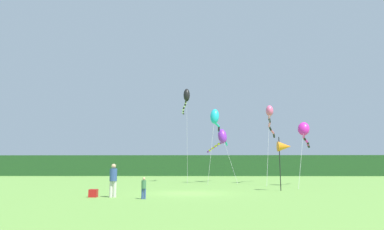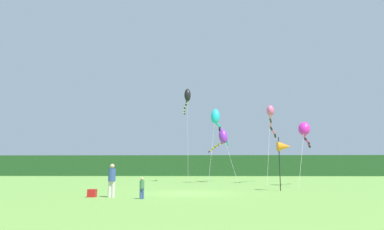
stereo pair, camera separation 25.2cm
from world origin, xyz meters
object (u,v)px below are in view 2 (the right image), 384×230
(cooler_box, at_px, (92,193))
(kite_cyan, at_px, (217,120))
(kite_rainbow, at_px, (271,115))
(kite_black, at_px, (187,97))
(person_adult, at_px, (112,178))
(person_child, at_px, (142,187))
(kite_magenta, at_px, (305,130))
(banner_flag_pole, at_px, (284,147))
(kite_purple, at_px, (222,137))

(cooler_box, bearing_deg, kite_cyan, 66.00)
(kite_rainbow, height_order, kite_black, kite_black)
(kite_rainbow, bearing_deg, person_adult, -126.53)
(person_adult, distance_m, kite_black, 20.73)
(person_child, height_order, kite_magenta, kite_magenta)
(person_child, xyz_separation_m, kite_rainbow, (9.94, 16.70, 6.22))
(person_child, relative_size, kite_black, 0.10)
(kite_rainbow, height_order, kite_cyan, kite_rainbow)
(person_child, bearing_deg, kite_magenta, 46.12)
(person_adult, xyz_separation_m, cooler_box, (-1.05, 0.11, -0.76))
(kite_rainbow, bearing_deg, kite_magenta, -65.27)
(person_child, bearing_deg, kite_cyan, 75.44)
(person_child, height_order, banner_flag_pole, banner_flag_pole)
(person_adult, distance_m, kite_purple, 19.81)
(kite_magenta, bearing_deg, kite_cyan, 144.94)
(banner_flag_pole, bearing_deg, kite_cyan, 109.38)
(person_child, distance_m, banner_flag_pole, 10.82)
(kite_black, bearing_deg, cooler_box, -102.73)
(person_adult, relative_size, cooler_box, 4.22)
(cooler_box, distance_m, kite_rainbow, 21.26)
(kite_rainbow, bearing_deg, cooler_box, -129.11)
(kite_magenta, distance_m, kite_black, 13.54)
(kite_cyan, relative_size, kite_black, 0.92)
(cooler_box, bearing_deg, kite_purple, 66.05)
(person_adult, xyz_separation_m, kite_magenta, (13.68, 11.49, 3.78))
(kite_magenta, xyz_separation_m, kite_cyan, (-7.36, 5.17, 1.64))
(banner_flag_pole, relative_size, kite_rainbow, 0.35)
(cooler_box, height_order, kite_magenta, kite_magenta)
(kite_magenta, relative_size, kite_purple, 1.12)
(person_child, relative_size, cooler_box, 2.58)
(kite_rainbow, relative_size, kite_cyan, 1.10)
(person_child, relative_size, kite_rainbow, 0.10)
(kite_cyan, xyz_separation_m, kite_black, (-3.16, 2.07, 2.88))
(person_adult, bearing_deg, cooler_box, 173.80)
(kite_rainbow, bearing_deg, kite_cyan, 170.87)
(person_adult, relative_size, person_child, 1.64)
(person_adult, bearing_deg, person_child, -27.44)
(kite_rainbow, distance_m, kite_black, 9.36)
(cooler_box, xyz_separation_m, banner_flag_pole, (11.37, 5.16, 2.72))
(kite_cyan, height_order, kite_black, kite_black)
(person_adult, relative_size, kite_purple, 0.27)
(cooler_box, xyz_separation_m, kite_rainbow, (12.74, 15.68, 6.60))
(kite_cyan, distance_m, kite_black, 4.75)
(person_child, height_order, cooler_box, person_child)
(person_child, distance_m, kite_purple, 20.19)
(cooler_box, relative_size, banner_flag_pole, 0.11)
(banner_flag_pole, relative_size, kite_cyan, 0.38)
(person_child, xyz_separation_m, cooler_box, (-2.80, 1.02, -0.39))
(kite_magenta, xyz_separation_m, kite_purple, (-6.71, 6.66, -0.00))
(cooler_box, distance_m, kite_magenta, 19.15)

